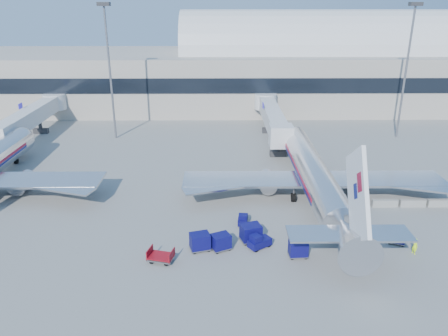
{
  "coord_description": "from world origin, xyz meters",
  "views": [
    {
      "loc": [
        -1.45,
        -44.45,
        22.9
      ],
      "look_at": [
        -1.0,
        6.0,
        3.44
      ],
      "focal_mm": 35.0,
      "sensor_mm": 36.0,
      "label": 1
    }
  ],
  "objects_px": {
    "airliner_main": "(315,176)",
    "barrier_mid": "(413,203)",
    "mast_east": "(409,52)",
    "tug_right": "(344,228)",
    "cart_solo_near": "(298,249)",
    "tug_left": "(243,219)",
    "barrier_near": "(385,203)",
    "tug_lead": "(259,242)",
    "cart_train_b": "(221,242)",
    "ramp_worker": "(415,246)",
    "jetbridge_near": "(271,115)",
    "barrier_far": "(440,203)",
    "jetbridge_mid": "(33,115)",
    "cart_train_a": "(251,233)",
    "cart_train_c": "(200,241)",
    "cart_solo_far": "(397,236)",
    "mast_west": "(108,52)",
    "cart_open_red": "(161,257)"
  },
  "relations": [
    {
      "from": "barrier_mid",
      "to": "cart_solo_near",
      "type": "bearing_deg",
      "value": -145.32
    },
    {
      "from": "barrier_far",
      "to": "cart_train_a",
      "type": "distance_m",
      "value": 24.28
    },
    {
      "from": "airliner_main",
      "to": "tug_left",
      "type": "bearing_deg",
      "value": -143.62
    },
    {
      "from": "airliner_main",
      "to": "barrier_mid",
      "type": "xyz_separation_m",
      "value": [
        11.3,
        -2.51,
        -2.48
      ]
    },
    {
      "from": "barrier_near",
      "to": "tug_right",
      "type": "xyz_separation_m",
      "value": [
        -6.59,
        -6.42,
        0.26
      ]
    },
    {
      "from": "jetbridge_mid",
      "to": "cart_train_b",
      "type": "bearing_deg",
      "value": -49.14
    },
    {
      "from": "ramp_worker",
      "to": "cart_solo_far",
      "type": "bearing_deg",
      "value": 3.93
    },
    {
      "from": "cart_train_c",
      "to": "mast_east",
      "type": "bearing_deg",
      "value": 31.71
    },
    {
      "from": "airliner_main",
      "to": "mast_west",
      "type": "height_order",
      "value": "mast_west"
    },
    {
      "from": "barrier_far",
      "to": "cart_train_c",
      "type": "height_order",
      "value": "cart_train_c"
    },
    {
      "from": "jetbridge_mid",
      "to": "tug_lead",
      "type": "xyz_separation_m",
      "value": [
        36.71,
        -37.85,
        -3.24
      ]
    },
    {
      "from": "jetbridge_near",
      "to": "tug_lead",
      "type": "bearing_deg",
      "value": -97.95
    },
    {
      "from": "barrier_far",
      "to": "tug_lead",
      "type": "relative_size",
      "value": 1.18
    },
    {
      "from": "tug_right",
      "to": "cart_solo_far",
      "type": "relative_size",
      "value": 1.28
    },
    {
      "from": "cart_train_a",
      "to": "ramp_worker",
      "type": "distance_m",
      "value": 15.8
    },
    {
      "from": "cart_open_red",
      "to": "cart_train_b",
      "type": "bearing_deg",
      "value": 34.44
    },
    {
      "from": "barrier_mid",
      "to": "ramp_worker",
      "type": "xyz_separation_m",
      "value": [
        -4.08,
        -10.24,
        0.38
      ]
    },
    {
      "from": "jetbridge_near",
      "to": "barrier_mid",
      "type": "bearing_deg",
      "value": -64.56
    },
    {
      "from": "barrier_near",
      "to": "jetbridge_mid",
      "type": "bearing_deg",
      "value": 151.2
    },
    {
      "from": "barrier_near",
      "to": "cart_train_a",
      "type": "distance_m",
      "value": 18.15
    },
    {
      "from": "cart_train_b",
      "to": "ramp_worker",
      "type": "height_order",
      "value": "ramp_worker"
    },
    {
      "from": "cart_train_a",
      "to": "cart_train_c",
      "type": "bearing_deg",
      "value": 179.57
    },
    {
      "from": "jetbridge_mid",
      "to": "tug_left",
      "type": "xyz_separation_m",
      "value": [
        35.37,
        -32.95,
        -3.33
      ]
    },
    {
      "from": "cart_solo_near",
      "to": "mast_east",
      "type": "bearing_deg",
      "value": 54.67
    },
    {
      "from": "tug_right",
      "to": "cart_solo_far",
      "type": "distance_m",
      "value": 5.2
    },
    {
      "from": "mast_east",
      "to": "tug_right",
      "type": "bearing_deg",
      "value": -118.37
    },
    {
      "from": "airliner_main",
      "to": "tug_lead",
      "type": "height_order",
      "value": "airliner_main"
    },
    {
      "from": "tug_right",
      "to": "cart_train_a",
      "type": "height_order",
      "value": "cart_train_a"
    },
    {
      "from": "barrier_mid",
      "to": "tug_lead",
      "type": "distance_m",
      "value": 21.03
    },
    {
      "from": "cart_solo_near",
      "to": "cart_open_red",
      "type": "relative_size",
      "value": 0.71
    },
    {
      "from": "mast_east",
      "to": "barrier_far",
      "type": "bearing_deg",
      "value": -100.92
    },
    {
      "from": "mast_east",
      "to": "tug_left",
      "type": "bearing_deg",
      "value": -132.08
    },
    {
      "from": "barrier_mid",
      "to": "cart_train_a",
      "type": "relative_size",
      "value": 1.22
    },
    {
      "from": "jetbridge_near",
      "to": "barrier_near",
      "type": "relative_size",
      "value": 9.17
    },
    {
      "from": "barrier_mid",
      "to": "tug_lead",
      "type": "xyz_separation_m",
      "value": [
        -18.99,
        -9.04,
        0.23
      ]
    },
    {
      "from": "barrier_near",
      "to": "cart_train_a",
      "type": "height_order",
      "value": "cart_train_a"
    },
    {
      "from": "mast_west",
      "to": "cart_train_b",
      "type": "height_order",
      "value": "mast_west"
    },
    {
      "from": "tug_lead",
      "to": "barrier_mid",
      "type": "bearing_deg",
      "value": -9.02
    },
    {
      "from": "barrier_near",
      "to": "tug_right",
      "type": "relative_size",
      "value": 1.13
    },
    {
      "from": "jetbridge_mid",
      "to": "tug_left",
      "type": "distance_m",
      "value": 48.46
    },
    {
      "from": "jetbridge_mid",
      "to": "cart_train_c",
      "type": "distance_m",
      "value": 49.23
    },
    {
      "from": "tug_right",
      "to": "cart_open_red",
      "type": "xyz_separation_m",
      "value": [
        -18.42,
        -4.95,
        -0.27
      ]
    },
    {
      "from": "jetbridge_mid",
      "to": "cart_train_c",
      "type": "bearing_deg",
      "value": -50.98
    },
    {
      "from": "tug_lead",
      "to": "cart_solo_far",
      "type": "distance_m",
      "value": 13.99
    },
    {
      "from": "jetbridge_near",
      "to": "barrier_mid",
      "type": "height_order",
      "value": "jetbridge_near"
    },
    {
      "from": "barrier_near",
      "to": "cart_solo_near",
      "type": "distance_m",
      "value": 16.1
    },
    {
      "from": "barrier_mid",
      "to": "tug_right",
      "type": "xyz_separation_m",
      "value": [
        -9.89,
        -6.42,
        0.26
      ]
    },
    {
      "from": "jetbridge_mid",
      "to": "cart_open_red",
      "type": "xyz_separation_m",
      "value": [
        27.39,
        -40.18,
        -3.48
      ]
    },
    {
      "from": "barrier_mid",
      "to": "tug_left",
      "type": "distance_m",
      "value": 20.75
    },
    {
      "from": "barrier_near",
      "to": "cart_train_a",
      "type": "relative_size",
      "value": 1.22
    }
  ]
}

